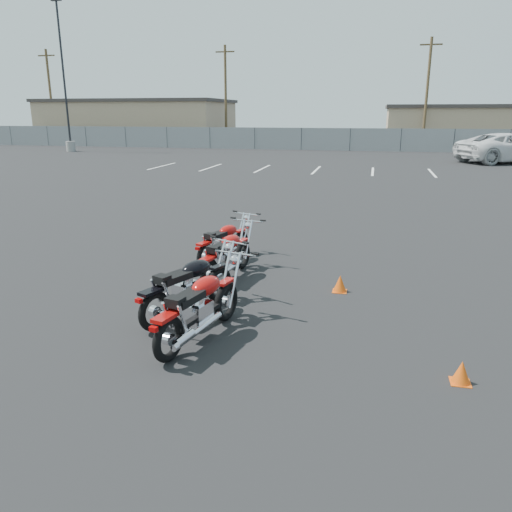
% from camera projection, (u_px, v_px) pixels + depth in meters
% --- Properties ---
extents(ground, '(120.00, 120.00, 0.00)m').
position_uv_depth(ground, '(236.00, 303.00, 8.15)').
color(ground, black).
rests_on(ground, ground).
extents(motorcycle_front_red, '(0.96, 1.84, 0.91)m').
position_uv_depth(motorcycle_front_red, '(224.00, 242.00, 10.33)').
color(motorcycle_front_red, black).
rests_on(motorcycle_front_red, ground).
extents(motorcycle_second_black, '(1.20, 2.02, 1.01)m').
position_uv_depth(motorcycle_second_black, '(189.00, 287.00, 7.55)').
color(motorcycle_second_black, black).
rests_on(motorcycle_second_black, ground).
extents(motorcycle_third_red, '(0.80, 1.98, 0.97)m').
position_uv_depth(motorcycle_third_red, '(227.00, 256.00, 9.25)').
color(motorcycle_third_red, black).
rests_on(motorcycle_third_red, ground).
extents(motorcycle_rear_red, '(0.93, 2.09, 1.03)m').
position_uv_depth(motorcycle_rear_red, '(200.00, 307.00, 6.74)').
color(motorcycle_rear_red, black).
rests_on(motorcycle_rear_red, ground).
extents(training_cone_near, '(0.25, 0.25, 0.29)m').
position_uv_depth(training_cone_near, '(340.00, 283.00, 8.65)').
color(training_cone_near, '#E9520C').
rests_on(training_cone_near, ground).
extents(training_cone_far, '(0.23, 0.23, 0.27)m').
position_uv_depth(training_cone_far, '(461.00, 372.00, 5.72)').
color(training_cone_far, '#E9520C').
rests_on(training_cone_far, ground).
extents(training_cone_extra, '(0.24, 0.24, 0.28)m').
position_uv_depth(training_cone_extra, '(221.00, 249.00, 10.84)').
color(training_cone_extra, '#E9520C').
rests_on(training_cone_extra, ground).
extents(light_pole_west, '(0.80, 0.70, 11.15)m').
position_uv_depth(light_pole_west, '(67.00, 113.00, 39.29)').
color(light_pole_west, gray).
rests_on(light_pole_west, ground).
extents(chainlink_fence, '(80.06, 0.06, 1.80)m').
position_uv_depth(chainlink_fence, '(350.00, 139.00, 40.64)').
color(chainlink_fence, slate).
rests_on(chainlink_fence, ground).
extents(tan_building_west, '(18.40, 10.40, 4.30)m').
position_uv_depth(tan_building_west, '(139.00, 121.00, 51.68)').
color(tan_building_west, tan).
rests_on(tan_building_west, ground).
extents(tan_building_east, '(14.40, 9.40, 3.70)m').
position_uv_depth(tan_building_east, '(464.00, 125.00, 46.60)').
color(tan_building_east, tan).
rests_on(tan_building_east, ground).
extents(utility_pole_a, '(1.80, 0.24, 9.00)m').
position_uv_depth(utility_pole_a, '(51.00, 95.00, 49.94)').
color(utility_pole_a, '#4B3923').
rests_on(utility_pole_a, ground).
extents(utility_pole_b, '(1.80, 0.24, 9.00)m').
position_uv_depth(utility_pole_b, '(226.00, 94.00, 46.91)').
color(utility_pole_b, '#4B3923').
rests_on(utility_pole_b, ground).
extents(utility_pole_c, '(1.80, 0.24, 9.00)m').
position_uv_depth(utility_pole_c, '(427.00, 92.00, 42.02)').
color(utility_pole_c, '#4B3923').
rests_on(utility_pole_c, ground).
extents(parking_line_stripes, '(15.12, 4.00, 0.01)m').
position_uv_depth(parking_line_stripes, '(289.00, 169.00, 27.41)').
color(parking_line_stripes, silver).
rests_on(parking_line_stripes, ground).
extents(white_van, '(5.99, 8.04, 2.84)m').
position_uv_depth(white_van, '(511.00, 139.00, 30.69)').
color(white_van, silver).
rests_on(white_van, ground).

